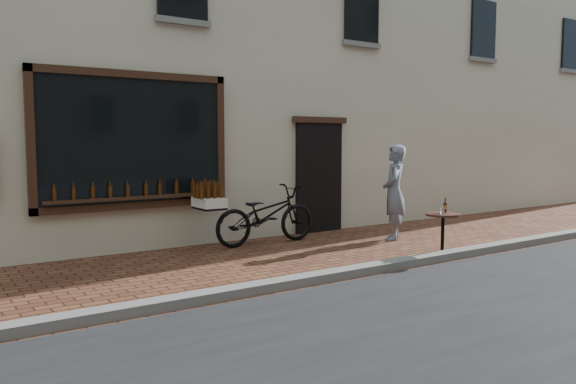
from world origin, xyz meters
TOP-DOWN VIEW (x-y plane):
  - ground at (0.00, 0.00)m, footprint 90.00×90.00m
  - kerb at (0.00, 0.20)m, footprint 90.00×0.25m
  - cargo_bicycle at (0.24, 2.90)m, footprint 2.38×0.71m
  - bistro_table at (2.00, 0.35)m, footprint 0.55×0.55m
  - pedestrian at (2.53, 1.96)m, footprint 0.76×0.75m

SIDE VIEW (x-z plane):
  - ground at x=0.00m, z-range 0.00..0.00m
  - kerb at x=0.00m, z-range 0.00..0.12m
  - bistro_table at x=2.00m, z-range 0.03..0.97m
  - cargo_bicycle at x=0.24m, z-range -0.02..1.10m
  - pedestrian at x=2.53m, z-range 0.00..1.77m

